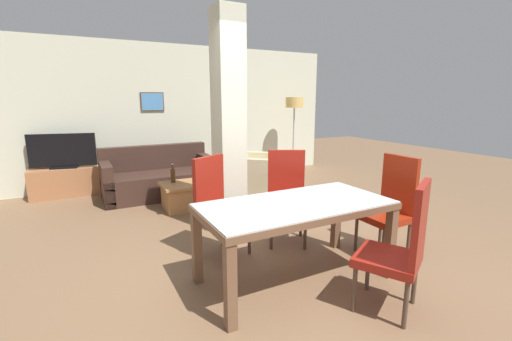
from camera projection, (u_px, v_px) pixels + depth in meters
name	position (u px, v px, depth m)	size (l,w,h in m)	color
ground_plane	(294.00, 279.00, 3.24)	(18.00, 18.00, 0.00)	brown
back_wall	(169.00, 114.00, 6.81)	(7.20, 0.09, 2.70)	beige
divider_pillar	(229.00, 125.00, 4.15)	(0.32, 0.36, 2.70)	beige
dining_table	(296.00, 219.00, 3.11)	(1.74, 0.86, 0.75)	brown
dining_chair_far_right	(287.00, 195.00, 4.03)	(0.62, 0.62, 1.07)	maroon
dining_chair_far_left	(217.00, 205.00, 3.64)	(0.62, 0.62, 1.07)	maroon
dining_chair_near_right	(401.00, 246.00, 2.63)	(0.62, 0.62, 1.07)	maroon
dining_chair_head_right	(390.00, 203.00, 3.69)	(0.46, 0.46, 1.07)	maroon
sofa	(159.00, 179.00, 5.96)	(1.85, 0.88, 0.85)	#39251D
armchair	(250.00, 173.00, 6.48)	(1.25, 1.26, 0.81)	beige
coffee_table	(181.00, 196.00, 5.21)	(0.57, 0.59, 0.41)	#A87041
bottle	(173.00, 175.00, 5.24)	(0.07, 0.07, 0.29)	#4C2D14
tv_stand	(66.00, 182.00, 5.92)	(1.12, 0.40, 0.49)	#AD6E44
tv_screen	(63.00, 151.00, 5.81)	(1.04, 0.29, 0.59)	black
floor_lamp	(294.00, 109.00, 7.42)	(0.38, 0.38, 1.69)	#B7B7BC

